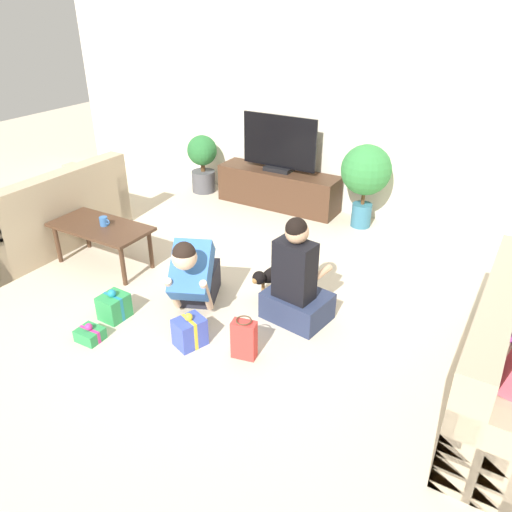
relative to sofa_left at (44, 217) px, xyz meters
name	(u,v)px	position (x,y,z in m)	size (l,w,h in m)	color
ground_plane	(221,310)	(2.39, -0.14, -0.30)	(16.00, 16.00, 0.00)	beige
wall_back	(345,105)	(2.39, 2.49, 1.00)	(8.40, 0.06, 2.60)	silver
sofa_left	(44,217)	(0.00, 0.00, 0.00)	(0.91, 1.79, 0.84)	tan
coffee_table	(101,230)	(0.92, -0.05, 0.09)	(1.02, 0.50, 0.44)	#472D1E
tv_console	(278,189)	(1.69, 2.22, -0.06)	(1.58, 0.41, 0.47)	#472D1E
tv	(279,147)	(1.69, 2.22, 0.48)	(0.99, 0.20, 0.69)	black
potted_plant_back_right	(366,173)	(2.82, 2.17, 0.35)	(0.57, 0.57, 0.97)	#336B84
potted_plant_back_left	(203,160)	(0.55, 2.17, 0.14)	(0.40, 0.40, 0.78)	#4C4C51
person_kneeling	(194,274)	(2.19, -0.21, 0.04)	(0.59, 0.81, 0.77)	#23232D
person_sitting	(296,284)	(3.01, 0.08, 0.04)	(0.57, 0.53, 0.95)	#283351
dog	(271,276)	(2.65, 0.29, -0.08)	(0.22, 0.47, 0.31)	black
gift_box_a	(190,332)	(2.45, -0.65, -0.18)	(0.25, 0.28, 0.29)	#3D51BC
gift_box_b	(114,306)	(1.68, -0.68, -0.18)	(0.21, 0.23, 0.28)	#2D934C
gift_box_c	(90,334)	(1.73, -1.01, -0.24)	(0.20, 0.18, 0.16)	#2D934C
gift_bag_a	(244,339)	(2.90, -0.56, -0.14)	(0.20, 0.14, 0.34)	red
mug	(104,221)	(0.96, -0.03, 0.19)	(0.12, 0.08, 0.09)	#386BAD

